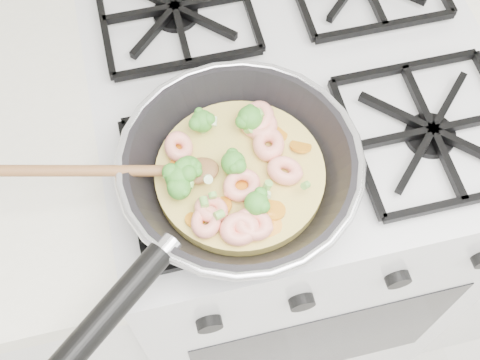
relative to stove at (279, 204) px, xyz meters
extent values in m
cube|color=silver|center=(0.00, 0.00, -0.01)|extent=(0.60, 0.60, 0.90)
cube|color=black|center=(0.00, -0.30, -0.01)|extent=(0.48, 0.00, 0.40)
cube|color=black|center=(0.00, 0.00, 0.45)|extent=(0.56, 0.56, 0.02)
torus|color=silver|center=(-0.12, -0.17, 0.52)|extent=(0.31, 0.31, 0.01)
cylinder|color=black|center=(-0.30, -0.32, 0.52)|extent=(0.15, 0.13, 0.03)
cylinder|color=#D8C35E|center=(-0.12, -0.17, 0.48)|extent=(0.21, 0.21, 0.02)
ellipsoid|color=brown|center=(-0.17, -0.16, 0.50)|extent=(0.05, 0.04, 0.01)
cylinder|color=brown|center=(-0.32, -0.14, 0.53)|extent=(0.27, 0.05, 0.06)
torus|color=#FFAF96|center=(-0.13, -0.19, 0.50)|extent=(0.06, 0.06, 0.02)
torus|color=#FFAF96|center=(-0.08, -0.12, 0.50)|extent=(0.06, 0.06, 0.02)
torus|color=#FFAF96|center=(-0.18, -0.23, 0.50)|extent=(0.06, 0.06, 0.02)
torus|color=#FFAF96|center=(-0.17, -0.22, 0.50)|extent=(0.06, 0.06, 0.02)
torus|color=#FFAF96|center=(-0.08, -0.15, 0.50)|extent=(0.06, 0.06, 0.02)
torus|color=#FFAF96|center=(-0.07, -0.19, 0.50)|extent=(0.06, 0.06, 0.02)
torus|color=#FFAF96|center=(-0.09, -0.10, 0.50)|extent=(0.07, 0.07, 0.03)
torus|color=#FFAF96|center=(-0.14, -0.25, 0.50)|extent=(0.05, 0.05, 0.03)
torus|color=#FFAF96|center=(-0.13, -0.25, 0.50)|extent=(0.07, 0.07, 0.02)
torus|color=#FFAF96|center=(-0.19, -0.12, 0.50)|extent=(0.05, 0.04, 0.03)
ellipsoid|color=green|center=(-0.12, -0.23, 0.51)|extent=(0.04, 0.04, 0.03)
ellipsoid|color=green|center=(-0.16, -0.10, 0.51)|extent=(0.04, 0.04, 0.03)
ellipsoid|color=green|center=(-0.13, -0.17, 0.51)|extent=(0.04, 0.04, 0.03)
ellipsoid|color=green|center=(-0.10, -0.11, 0.51)|extent=(0.04, 0.04, 0.03)
ellipsoid|color=green|center=(-0.19, -0.16, 0.51)|extent=(0.04, 0.04, 0.03)
ellipsoid|color=green|center=(-0.20, -0.17, 0.51)|extent=(0.04, 0.04, 0.03)
ellipsoid|color=green|center=(-0.20, -0.19, 0.51)|extent=(0.04, 0.04, 0.03)
cylinder|color=orange|center=(-0.04, -0.15, 0.50)|extent=(0.04, 0.04, 0.01)
cylinder|color=orange|center=(-0.19, -0.11, 0.50)|extent=(0.04, 0.04, 0.00)
cylinder|color=orange|center=(-0.20, -0.14, 0.50)|extent=(0.03, 0.03, 0.01)
cylinder|color=orange|center=(-0.10, -0.23, 0.50)|extent=(0.04, 0.04, 0.00)
cylinder|color=orange|center=(-0.11, -0.25, 0.50)|extent=(0.03, 0.03, 0.01)
cylinder|color=orange|center=(-0.14, -0.19, 0.50)|extent=(0.04, 0.04, 0.01)
cylinder|color=orange|center=(-0.16, -0.21, 0.50)|extent=(0.03, 0.03, 0.01)
cylinder|color=orange|center=(-0.11, -0.24, 0.50)|extent=(0.04, 0.04, 0.01)
cylinder|color=orange|center=(-0.19, -0.22, 0.50)|extent=(0.03, 0.03, 0.01)
cylinder|color=orange|center=(-0.06, -0.13, 0.50)|extent=(0.03, 0.03, 0.01)
cylinder|color=#75B749|center=(-0.16, -0.23, 0.52)|extent=(0.01, 0.01, 0.01)
cylinder|color=#75B749|center=(-0.13, -0.17, 0.51)|extent=(0.01, 0.01, 0.01)
cylinder|color=#75B749|center=(-0.09, -0.11, 0.52)|extent=(0.01, 0.01, 0.01)
cylinder|color=#75B749|center=(-0.08, -0.11, 0.52)|extent=(0.01, 0.01, 0.01)
cylinder|color=#75B749|center=(-0.18, -0.21, 0.52)|extent=(0.01, 0.01, 0.01)
cylinder|color=#75B749|center=(-0.06, -0.22, 0.52)|extent=(0.01, 0.01, 0.01)
cylinder|color=#75B749|center=(-0.10, -0.12, 0.51)|extent=(0.01, 0.01, 0.01)
cylinder|color=#75B749|center=(-0.17, -0.21, 0.52)|extent=(0.01, 0.01, 0.01)
cylinder|color=#75B749|center=(-0.21, -0.17, 0.52)|extent=(0.01, 0.01, 0.01)
cylinder|color=beige|center=(-0.14, -0.10, 0.52)|extent=(0.01, 0.01, 0.01)
cylinder|color=#75B749|center=(-0.19, -0.18, 0.51)|extent=(0.01, 0.01, 0.01)
cylinder|color=#75B749|center=(-0.10, -0.21, 0.51)|extent=(0.01, 0.01, 0.01)
cylinder|color=beige|center=(-0.19, -0.16, 0.52)|extent=(0.01, 0.01, 0.01)
cylinder|color=beige|center=(-0.10, -0.22, 0.51)|extent=(0.01, 0.01, 0.01)
cylinder|color=beige|center=(-0.17, -0.18, 0.52)|extent=(0.01, 0.01, 0.01)
camera|label=1|loc=(-0.21, -0.54, 1.18)|focal=47.17mm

